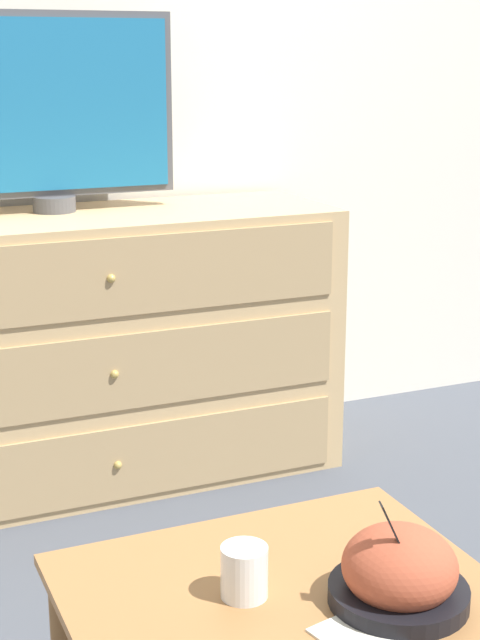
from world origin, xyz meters
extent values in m
plane|color=#474C56|center=(0.00, 0.00, 0.00)|extent=(12.00, 12.00, 0.00)
cube|color=white|center=(0.00, 0.03, 1.30)|extent=(12.00, 0.05, 2.60)
cube|color=tan|center=(-0.05, -0.28, 0.41)|extent=(1.49, 0.50, 0.83)
cube|color=tan|center=(-0.05, -0.53, 0.14)|extent=(1.37, 0.01, 0.22)
sphere|color=tan|center=(-0.05, -0.54, 0.14)|extent=(0.02, 0.02, 0.02)
cube|color=tan|center=(-0.05, -0.53, 0.41)|extent=(1.37, 0.01, 0.22)
sphere|color=tan|center=(-0.05, -0.54, 0.41)|extent=(0.02, 0.02, 0.02)
cube|color=tan|center=(-0.05, -0.53, 0.69)|extent=(1.37, 0.01, 0.22)
sphere|color=tan|center=(-0.05, -0.54, 0.69)|extent=(0.02, 0.02, 0.02)
cylinder|color=#515156|center=(-0.12, -0.19, 0.85)|extent=(0.13, 0.13, 0.05)
cube|color=#515156|center=(-0.12, -0.18, 1.14)|extent=(0.74, 0.04, 0.53)
cube|color=#1E6B9E|center=(-0.12, -0.21, 1.14)|extent=(0.70, 0.01, 0.49)
cube|color=#9E6B3D|center=(-0.10, -1.73, 0.39)|extent=(0.73, 0.58, 0.02)
cylinder|color=brown|center=(0.23, -1.48, 0.19)|extent=(0.04, 0.04, 0.38)
cylinder|color=black|center=(0.06, -1.84, 0.42)|extent=(0.24, 0.24, 0.03)
ellipsoid|color=#AD4C33|center=(0.06, -1.84, 0.47)|extent=(0.19, 0.19, 0.13)
cube|color=black|center=(0.05, -1.87, 0.50)|extent=(0.08, 0.03, 0.16)
cube|color=black|center=(0.02, -1.86, 0.58)|extent=(0.02, 0.03, 0.03)
cylinder|color=beige|center=(-0.17, -1.72, 0.43)|extent=(0.07, 0.07, 0.06)
cylinder|color=white|center=(-0.17, -1.72, 0.45)|extent=(0.08, 0.08, 0.09)
cube|color=silver|center=(-0.05, -1.90, 0.40)|extent=(0.15, 0.15, 0.00)
camera|label=1|loc=(-0.76, -3.07, 1.29)|focal=55.00mm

